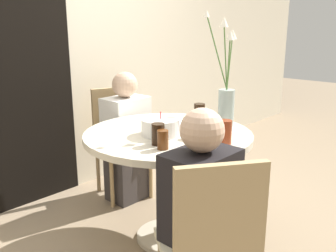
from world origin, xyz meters
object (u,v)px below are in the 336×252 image
drink_glass_1 (158,134)px  drink_glass_5 (225,132)px  side_plate (193,124)px  drink_glass_3 (203,120)px  drink_glass_4 (203,125)px  chair_right_flank (119,136)px  person_woman (200,224)px  birthday_cake (161,127)px  drink_glass_0 (163,140)px  drink_glass_2 (199,112)px  chair_left_flank (211,242)px  person_boy (127,141)px  flower_vase (226,93)px

drink_glass_1 → drink_glass_5: drink_glass_5 is taller
side_plate → drink_glass_5: size_ratio=1.52×
drink_glass_3 → drink_glass_4: drink_glass_4 is taller
chair_right_flank → person_woman: 1.54m
drink_glass_4 → birthday_cake: bearing=125.3°
side_plate → drink_glass_3: drink_glass_3 is taller
drink_glass_0 → drink_glass_2: drink_glass_2 is taller
drink_glass_0 → person_woman: 0.50m
drink_glass_1 → drink_glass_0: bearing=-117.6°
drink_glass_5 → drink_glass_4: bearing=81.4°
chair_left_flank → side_plate: chair_left_flank is taller
person_boy → drink_glass_4: bearing=-99.4°
chair_right_flank → drink_glass_3: chair_right_flank is taller
person_boy → drink_glass_1: bearing=-119.2°
side_plate → person_boy: 0.71m
birthday_cake → person_boy: person_boy is taller
drink_glass_3 → person_boy: (0.04, 0.79, -0.32)m
drink_glass_4 → person_woman: size_ratio=0.13×
drink_glass_0 → person_boy: (0.48, 0.87, -0.31)m
person_boy → chair_right_flank: bearing=71.6°
flower_vase → person_boy: size_ratio=0.70×
flower_vase → drink_glass_4: (-0.30, -0.04, -0.15)m
drink_glass_2 → person_boy: size_ratio=0.11×
drink_glass_3 → person_boy: 0.86m
chair_left_flank → drink_glass_2: 1.21m
flower_vase → drink_glass_5: 0.42m
chair_right_flank → drink_glass_1: 1.11m
drink_glass_5 → drink_glass_3: bearing=62.5°
chair_right_flank → person_boy: bearing=-90.0°
drink_glass_3 → person_boy: bearing=87.4°
drink_glass_1 → drink_glass_2: (0.62, 0.19, -0.00)m
birthday_cake → person_woman: person_woman is taller
birthday_cake → flower_vase: size_ratio=0.32×
birthday_cake → drink_glass_2: (0.47, 0.07, 0.01)m
chair_left_flank → flower_vase: flower_vase is taller
chair_left_flank → person_boy: size_ratio=0.85×
person_boy → drink_glass_2: bearing=-73.8°
chair_right_flank → drink_glass_2: bearing=-62.2°
drink_glass_4 → person_woman: 0.68m
drink_glass_5 → chair_left_flank: bearing=-149.7°
person_woman → drink_glass_4: bearing=37.2°
person_woman → chair_left_flank: bearing=-124.6°
birthday_cake → drink_glass_2: birthday_cake is taller
chair_right_flank → person_boy: 0.16m
birthday_cake → side_plate: 0.33m
chair_right_flank → flower_vase: bearing=-65.8°
drink_glass_2 → birthday_cake: bearing=-171.5°
drink_glass_5 → person_woman: bearing=-157.9°
drink_glass_0 → drink_glass_3: size_ratio=0.79×
flower_vase → person_woman: flower_vase is taller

